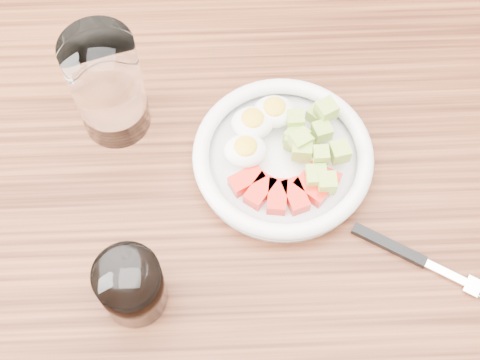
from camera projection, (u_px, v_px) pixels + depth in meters
name	position (u px, v px, depth m)	size (l,w,h in m)	color
ground	(245.00, 341.00, 1.49)	(4.00, 4.00, 0.00)	brown
dining_table	(248.00, 229.00, 0.89)	(1.50, 0.90, 0.77)	brown
bowl	(282.00, 154.00, 0.81)	(0.22, 0.22, 0.06)	white
fork	(410.00, 255.00, 0.77)	(0.17, 0.11, 0.01)	black
water_glass	(108.00, 86.00, 0.78)	(0.08, 0.08, 0.15)	white
coffee_glass	(131.00, 286.00, 0.71)	(0.07, 0.07, 0.08)	white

